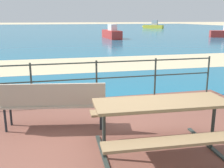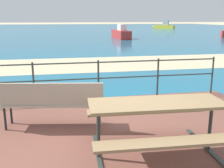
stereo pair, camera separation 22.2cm
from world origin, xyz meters
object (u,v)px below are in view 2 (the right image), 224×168
Objects in this scene: boat_near at (164,26)px; boat_far at (121,33)px; park_bench at (52,100)px; picnic_table at (156,115)px.

boat_near is 0.81× the size of boat_far.
park_bench is at bearing 108.80° from boat_near.
picnic_table is 0.42× the size of boat_far.
boat_near is at bearing -32.20° from boat_far.
park_bench is 22.33m from boat_far.
boat_near reaches higher than picnic_table.
picnic_table is 1.05× the size of park_bench.
boat_near reaches higher than park_bench.
boat_near is at bearing 70.92° from picnic_table.
park_bench is 48.56m from boat_near.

